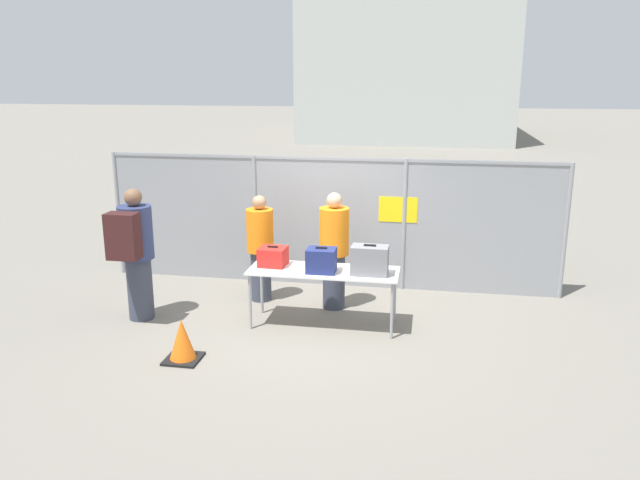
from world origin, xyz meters
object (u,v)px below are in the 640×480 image
suitcase_grey (370,260)px  utility_trailer (422,238)px  suitcase_navy (321,260)px  security_worker_far (260,247)px  inspection_table (323,274)px  suitcase_red (273,257)px  traveler_hooded (135,250)px  traffic_cone (182,341)px  security_worker_near (334,249)px

suitcase_grey → utility_trailer: size_ratio=0.11×
suitcase_navy → suitcase_grey: size_ratio=0.80×
security_worker_far → inspection_table: bearing=132.6°
suitcase_grey → suitcase_red: bearing=173.3°
suitcase_grey → traveler_hooded: traveler_hooded is taller
inspection_table → suitcase_grey: size_ratio=4.16×
inspection_table → traffic_cone: (-1.48, -1.37, -0.49)m
inspection_table → suitcase_red: bearing=173.6°
traveler_hooded → security_worker_far: size_ratio=1.15×
utility_trailer → traffic_cone: (-2.74, -4.82, -0.17)m
suitcase_red → traffic_cone: 1.78m
security_worker_far → traffic_cone: size_ratio=3.10×
suitcase_grey → traveler_hooded: bearing=-176.7°
inspection_table → suitcase_grey: 0.68m
suitcase_grey → utility_trailer: (0.63, 3.53, -0.58)m
suitcase_grey → security_worker_near: security_worker_near is taller
traveler_hooded → security_worker_far: traveler_hooded is taller
suitcase_grey → traffic_cone: (-2.11, -1.29, -0.75)m
security_worker_near → traffic_cone: bearing=60.2°
inspection_table → security_worker_near: size_ratio=1.17×
utility_trailer → suitcase_navy: bearing=-109.7°
suitcase_navy → utility_trailer: size_ratio=0.09×
traffic_cone → security_worker_far: bearing=80.3°
suitcase_grey → security_worker_near: size_ratio=0.28×
suitcase_red → utility_trailer: bearing=59.6°
suitcase_navy → utility_trailer: suitcase_navy is taller
traffic_cone → suitcase_grey: bearing=31.5°
suitcase_grey → security_worker_far: security_worker_far is taller
traveler_hooded → traffic_cone: size_ratio=3.55×
suitcase_grey → suitcase_navy: bearing=-178.7°
inspection_table → traffic_cone: inspection_table is taller
traffic_cone → suitcase_red: bearing=62.2°
suitcase_navy → traffic_cone: (-1.47, -1.28, -0.72)m
suitcase_grey → security_worker_near: 0.98m
suitcase_red → utility_trailer: size_ratio=0.09×
suitcase_red → suitcase_grey: suitcase_grey is taller
utility_trailer → traffic_cone: size_ratio=8.29×
security_worker_far → traveler_hooded: bearing=25.9°
inspection_table → suitcase_red: 0.75m
inspection_table → suitcase_grey: bearing=-7.1°
traveler_hooded → security_worker_near: size_ratio=1.08×
inspection_table → traveler_hooded: (-2.58, -0.26, 0.29)m
suitcase_red → suitcase_navy: bearing=-13.7°
suitcase_navy → security_worker_near: size_ratio=0.23×
suitcase_red → security_worker_near: size_ratio=0.22×
traveler_hooded → suitcase_navy: bearing=15.1°
traveler_hooded → traffic_cone: traveler_hooded is taller
suitcase_navy → suitcase_grey: bearing=1.3°
suitcase_red → security_worker_far: size_ratio=0.23×
suitcase_navy → security_worker_far: 1.44m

